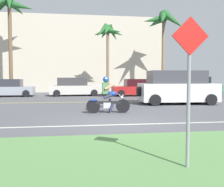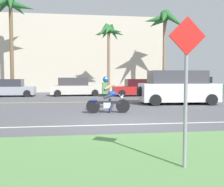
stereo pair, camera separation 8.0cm
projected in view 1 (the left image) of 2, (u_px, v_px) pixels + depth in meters
The scene contains 15 objects.
ground at pixel (108, 111), 12.01m from camera, with size 56.00×30.00×0.04m, color #545459.
grass_median at pixel (155, 156), 4.99m from camera, with size 56.00×3.80×0.06m, color #5B8C4C.
lane_line_near at pixel (122, 125), 8.50m from camera, with size 50.40×0.12×0.01m, color silver.
lane_line_far at pixel (99, 102), 16.53m from camera, with size 50.40×0.12×0.01m, color yellow.
motorcyclist at pixel (108, 98), 11.26m from camera, with size 1.93×0.63×1.61m.
suv_nearby at pixel (177, 88), 15.23m from camera, with size 4.72×2.40×1.96m.
parked_car_0 at pixel (10, 88), 21.24m from camera, with size 3.73×1.99×1.44m.
parked_car_1 at pixel (74, 87), 22.15m from camera, with size 4.40×2.21×1.56m.
parked_car_2 at pixel (137, 88), 21.95m from camera, with size 4.06×1.90×1.44m.
parked_car_3 at pixel (197, 86), 23.54m from camera, with size 4.16×1.93×1.64m.
palm_tree_0 at pixel (163, 22), 24.44m from camera, with size 4.36×4.29×8.02m.
palm_tree_1 at pixel (10, 10), 22.82m from camera, with size 4.10×4.16×9.04m.
palm_tree_2 at pixel (108, 35), 23.29m from camera, with size 2.97×3.07×6.45m.
street_sign at pixel (189, 78), 4.19m from camera, with size 0.62×0.06×2.54m.
building_far at pixel (64, 55), 29.14m from camera, with size 21.89×4.00×8.23m, color beige.
Camera 1 is at (-1.53, -8.84, 1.55)m, focal length 41.19 mm.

